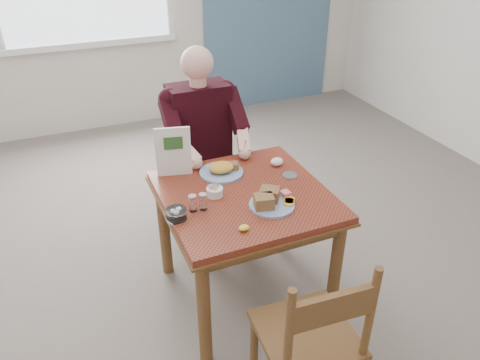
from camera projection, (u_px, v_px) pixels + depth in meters
name	position (u px, v px, depth m)	size (l,w,h in m)	color
floor	(244.00, 292.00, 2.99)	(6.00, 6.00, 0.00)	#685C54
lemon_wedge	(244.00, 228.00, 2.30)	(0.06, 0.04, 0.03)	yellow
napkin	(277.00, 162.00, 2.87)	(0.08, 0.06, 0.05)	white
metal_dish	(290.00, 176.00, 2.77)	(0.09, 0.09, 0.01)	silver
table	(244.00, 209.00, 2.67)	(0.92, 0.92, 0.75)	maroon
chair_far	(201.00, 171.00, 3.38)	(0.42, 0.42, 0.95)	brown
chair_near	(311.00, 340.00, 2.06)	(0.45, 0.45, 0.95)	brown
diner	(203.00, 134.00, 3.14)	(0.53, 0.56, 1.39)	gray
near_plate	(270.00, 201.00, 2.48)	(0.32, 0.32, 0.08)	white
far_plate	(222.00, 169.00, 2.79)	(0.31, 0.31, 0.07)	white
caddy	(215.00, 192.00, 2.57)	(0.10, 0.10, 0.07)	white
shakers	(198.00, 202.00, 2.44)	(0.10, 0.05, 0.09)	white
creamer	(176.00, 214.00, 2.38)	(0.13, 0.13, 0.05)	white
menu	(173.00, 152.00, 2.71)	(0.20, 0.07, 0.30)	white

